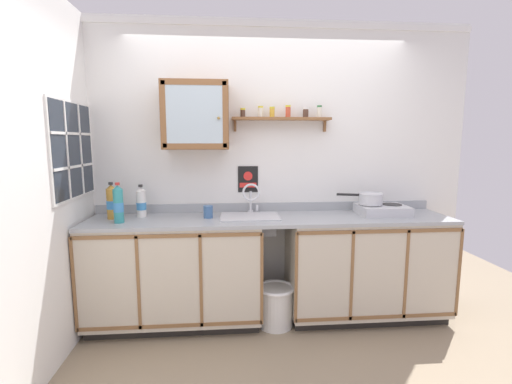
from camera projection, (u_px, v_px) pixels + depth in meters
name	position (u px, v px, depth m)	size (l,w,h in m)	color
floor	(275.00, 336.00, 2.97)	(6.16, 6.16, 0.00)	gray
back_wall	(267.00, 168.00, 3.37)	(3.76, 0.07, 2.66)	white
side_wall_left	(37.00, 182.00, 2.34)	(0.05, 3.38, 2.66)	white
lower_cabinet_run	(175.00, 273.00, 3.12)	(1.48, 0.58, 0.91)	black
lower_cabinet_run_right	(366.00, 267.00, 3.26)	(1.41, 0.58, 0.91)	black
countertop	(271.00, 219.00, 3.12)	(3.12, 0.60, 0.03)	#9EA3A8
backsplash	(267.00, 207.00, 3.39)	(3.12, 0.02, 0.08)	#9EA3A8
sink	(250.00, 220.00, 3.15)	(0.51, 0.41, 0.42)	silver
hot_plate_stove	(382.00, 210.00, 3.24)	(0.42, 0.33, 0.09)	silver
saucepan	(370.00, 198.00, 3.24)	(0.40, 0.21, 0.10)	silver
bottle_detergent_teal_0	(118.00, 205.00, 2.90)	(0.08, 0.08, 0.33)	teal
bottle_opaque_white_1	(141.00, 203.00, 3.13)	(0.08, 0.08, 0.28)	white
bottle_juice_amber_2	(112.00, 202.00, 3.05)	(0.09, 0.09, 0.31)	gold
mug	(208.00, 212.00, 3.10)	(0.08, 0.12, 0.11)	#3F6699
wall_cabinet	(196.00, 116.00, 3.09)	(0.56, 0.30, 0.57)	brown
spice_shelf	(282.00, 117.00, 3.22)	(0.89, 0.14, 0.23)	brown
warning_sign	(248.00, 179.00, 3.34)	(0.18, 0.01, 0.24)	black
window	(72.00, 150.00, 2.81)	(0.03, 0.77, 0.77)	#262D38
trash_bin	(276.00, 305.00, 3.12)	(0.33, 0.33, 0.36)	silver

